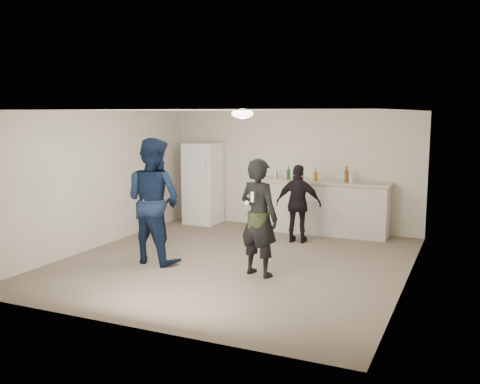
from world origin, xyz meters
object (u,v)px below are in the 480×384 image
at_px(fridge, 203,183).
at_px(shaker, 276,175).
at_px(counter, 324,208).
at_px(man, 153,201).
at_px(woman, 259,218).
at_px(spectator, 299,204).

bearing_deg(fridge, shaker, 1.61).
bearing_deg(fridge, counter, 1.45).
relative_size(fridge, shaker, 10.59).
relative_size(man, woman, 1.15).
bearing_deg(shaker, fridge, -178.39).
xyz_separation_m(fridge, shaker, (1.71, 0.05, 0.28)).
bearing_deg(man, spectator, -120.88).
xyz_separation_m(shaker, man, (-0.97, -3.19, -0.14)).
distance_m(shaker, woman, 3.32).
bearing_deg(fridge, man, -76.68).
bearing_deg(spectator, man, 47.16).
height_order(counter, fridge, fridge).
distance_m(fridge, shaker, 1.73).
bearing_deg(spectator, counter, -109.15).
bearing_deg(counter, woman, -92.61).
bearing_deg(man, fridge, -69.54).
bearing_deg(spectator, shaker, -53.51).
relative_size(counter, fridge, 1.44).
distance_m(fridge, man, 3.23).
height_order(counter, man, man).
height_order(fridge, woman, fridge).
height_order(fridge, man, man).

